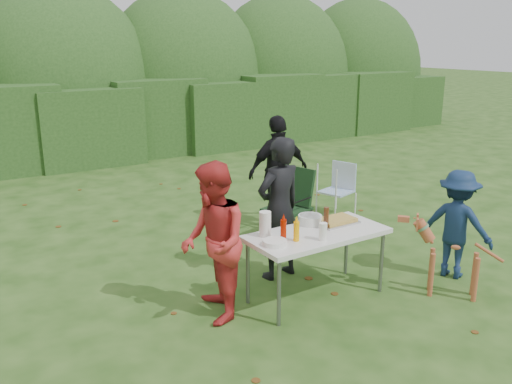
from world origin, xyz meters
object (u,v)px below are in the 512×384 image
child (457,224)px  ketchup_bottle (283,230)px  person_black_puffy (278,171)px  dog (454,259)px  person_red_jacket (213,243)px  mustard_bottle (296,231)px  lawn_chair (336,189)px  paper_towel_roll (265,224)px  camping_chair (287,205)px  folding_table (317,237)px  beer_bottle (326,218)px  person_cook (279,209)px

child → ketchup_bottle: size_ratio=5.75×
person_black_puffy → dog: (0.24, -2.92, -0.40)m
person_black_puffy → ketchup_bottle: person_black_puffy is taller
person_red_jacket → mustard_bottle: bearing=88.5°
lawn_chair → dog: bearing=57.9°
dog → lawn_chair: 2.93m
paper_towel_roll → camping_chair: bearing=47.1°
folding_table → ketchup_bottle: size_ratio=6.82×
ketchup_bottle → beer_bottle: beer_bottle is taller
folding_table → person_cook: (-0.02, 0.66, 0.14)m
person_red_jacket → dog: (2.38, -0.97, -0.37)m
folding_table → person_cook: size_ratio=0.91×
person_red_jacket → paper_towel_roll: (0.59, -0.01, 0.08)m
person_cook → beer_bottle: size_ratio=6.86×
person_cook → dog: bearing=125.0°
child → camping_chair: bearing=2.5°
ketchup_bottle → dog: bearing=-24.1°
mustard_bottle → person_cook: bearing=66.9°
folding_table → person_red_jacket: (-1.12, 0.20, 0.10)m
child → ketchup_bottle: 2.19m
camping_chair → beer_bottle: size_ratio=4.13×
mustard_bottle → beer_bottle: bearing=13.0°
person_cook → beer_bottle: 0.66m
child → person_black_puffy: bearing=-7.6°
mustard_bottle → paper_towel_roll: paper_towel_roll is taller
camping_chair → mustard_bottle: bearing=40.7°
person_cook → camping_chair: person_cook is taller
dog → lawn_chair: dog is taller
child → person_cook: bearing=35.2°
mustard_bottle → ketchup_bottle: size_ratio=0.91×
person_black_puffy → camping_chair: size_ratio=1.65×
beer_bottle → ketchup_bottle: bearing=-177.0°
folding_table → mustard_bottle: size_ratio=7.50×
mustard_bottle → camping_chair: bearing=56.5°
ketchup_bottle → paper_towel_roll: (-0.08, 0.20, 0.02)m
camping_chair → person_black_puffy: bearing=-130.1°
person_red_jacket → beer_bottle: person_red_jacket is taller
ketchup_bottle → paper_towel_roll: 0.22m
camping_chair → ketchup_bottle: size_ratio=4.50×
camping_chair → beer_bottle: camping_chair is taller
person_cook → dog: (1.28, -1.43, -0.40)m
person_red_jacket → person_black_puffy: person_black_puffy is taller
person_cook → dog: 1.96m
lawn_chair → folding_table: bearing=28.6°
child → camping_chair: size_ratio=1.28×
folding_table → person_black_puffy: (1.02, 2.15, 0.13)m
person_black_puffy → paper_towel_roll: (-1.54, -1.95, 0.05)m
paper_towel_roll → person_black_puffy: bearing=51.7°
person_cook → person_black_puffy: 1.82m
person_black_puffy → dog: size_ratio=1.85×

